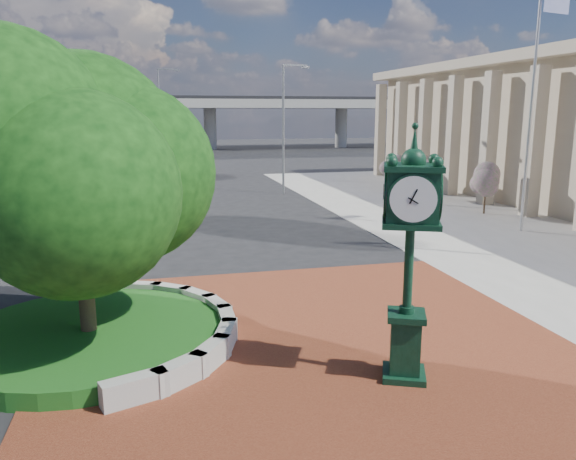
# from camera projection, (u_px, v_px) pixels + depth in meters

# --- Properties ---
(ground) EXTENTS (200.00, 200.00, 0.00)m
(ground) POSITION_uv_depth(u_px,v_px,m) (298.00, 327.00, 14.23)
(ground) COLOR black
(ground) RESTS_ON ground
(plaza) EXTENTS (12.00, 12.00, 0.04)m
(plaza) POSITION_uv_depth(u_px,v_px,m) (308.00, 341.00, 13.28)
(plaza) COLOR maroon
(plaza) RESTS_ON ground
(sidewalk) EXTENTS (20.00, 50.00, 0.04)m
(sidewalk) POSITION_uv_depth(u_px,v_px,m) (563.00, 223.00, 27.41)
(sidewalk) COLOR #9E9B93
(sidewalk) RESTS_ON ground
(planter_wall) EXTENTS (2.96, 6.77, 0.54)m
(planter_wall) POSITION_uv_depth(u_px,v_px,m) (189.00, 326.00, 13.55)
(planter_wall) COLOR #9E9B93
(planter_wall) RESTS_ON ground
(grass_bed) EXTENTS (6.10, 6.10, 0.40)m
(grass_bed) POSITION_uv_depth(u_px,v_px,m) (90.00, 337.00, 13.04)
(grass_bed) COLOR #184E16
(grass_bed) RESTS_ON ground
(overpass) EXTENTS (90.00, 12.00, 7.50)m
(overpass) POSITION_uv_depth(u_px,v_px,m) (173.00, 103.00, 79.43)
(overpass) COLOR #9E9B93
(overpass) RESTS_ON ground
(tree_planter) EXTENTS (5.20, 5.20, 6.33)m
(tree_planter) POSITION_uv_depth(u_px,v_px,m) (78.00, 187.00, 12.32)
(tree_planter) COLOR #38281C
(tree_planter) RESTS_ON ground
(tree_street) EXTENTS (4.40, 4.40, 5.45)m
(tree_street) POSITION_uv_depth(u_px,v_px,m) (140.00, 152.00, 29.77)
(tree_street) COLOR #38281C
(tree_street) RESTS_ON ground
(post_clock) EXTENTS (1.31, 1.31, 5.06)m
(post_clock) POSITION_uv_depth(u_px,v_px,m) (410.00, 246.00, 10.88)
(post_clock) COLOR black
(post_clock) RESTS_ON ground
(parked_car) EXTENTS (2.65, 4.92, 1.59)m
(parked_car) POSITION_uv_depth(u_px,v_px,m) (196.00, 167.00, 47.32)
(parked_car) COLOR #5F140D
(parked_car) RESTS_ON ground
(flagpole_b) EXTENTS (1.68, 0.40, 10.88)m
(flagpole_b) POSITION_uv_depth(u_px,v_px,m) (531.00, 106.00, 24.40)
(flagpole_b) COLOR silver
(flagpole_b) RESTS_ON ground
(street_lamp_near) EXTENTS (1.87, 0.46, 8.34)m
(street_lamp_near) POSITION_uv_depth(u_px,v_px,m) (286.00, 119.00, 36.54)
(street_lamp_near) COLOR slate
(street_lamp_near) RESTS_ON ground
(street_lamp_far) EXTENTS (2.06, 0.26, 9.20)m
(street_lamp_far) POSITION_uv_depth(u_px,v_px,m) (162.00, 111.00, 51.34)
(street_lamp_far) COLOR slate
(street_lamp_far) RESTS_ON ground
(shrub_near) EXTENTS (1.20, 1.20, 2.20)m
(shrub_near) POSITION_uv_depth(u_px,v_px,m) (486.00, 185.00, 29.55)
(shrub_near) COLOR #38281C
(shrub_near) RESTS_ON ground
(shrub_mid) EXTENTS (1.20, 1.20, 2.20)m
(shrub_mid) POSITION_uv_depth(u_px,v_px,m) (425.00, 174.00, 34.69)
(shrub_mid) COLOR #38281C
(shrub_mid) RESTS_ON ground
(shrub_far) EXTENTS (1.20, 1.20, 2.20)m
(shrub_far) POSITION_uv_depth(u_px,v_px,m) (395.00, 169.00, 37.94)
(shrub_far) COLOR #38281C
(shrub_far) RESTS_ON ground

